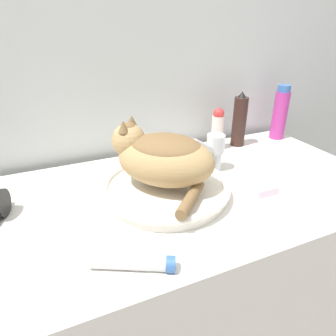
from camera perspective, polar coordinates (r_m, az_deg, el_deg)
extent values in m
cube|color=silver|center=(1.07, -6.75, 20.88)|extent=(8.00, 0.05, 2.40)
cube|color=white|center=(1.13, 1.55, -23.68)|extent=(1.24, 0.61, 0.86)
cylinder|color=white|center=(0.82, -0.43, -4.27)|extent=(0.33, 0.33, 0.03)
torus|color=white|center=(0.82, -0.43, -3.34)|extent=(0.35, 0.35, 0.02)
ellipsoid|color=tan|center=(0.78, -0.45, 1.53)|extent=(0.31, 0.31, 0.13)
ellipsoid|color=brown|center=(0.77, -0.46, 4.01)|extent=(0.24, 0.24, 0.06)
sphere|color=tan|center=(0.80, -7.49, 5.22)|extent=(0.09, 0.09, 0.09)
sphere|color=brown|center=(0.80, -7.59, 6.90)|extent=(0.05, 0.05, 0.05)
cone|color=brown|center=(0.81, -6.90, 8.92)|extent=(0.03, 0.03, 0.03)
cone|color=brown|center=(0.77, -8.51, 7.84)|extent=(0.03, 0.03, 0.03)
cylinder|color=brown|center=(0.72, 4.32, -5.82)|extent=(0.12, 0.12, 0.03)
cylinder|color=silver|center=(0.97, 8.82, 1.36)|extent=(0.04, 0.04, 0.06)
cylinder|color=silver|center=(0.90, 7.06, 3.91)|extent=(0.12, 0.07, 0.08)
cylinder|color=silver|center=(0.95, 9.06, 4.62)|extent=(0.06, 0.06, 0.06)
cylinder|color=#B2338C|center=(1.29, 20.49, 9.35)|extent=(0.06, 0.06, 0.19)
cylinder|color=#3866AD|center=(1.27, 21.26, 13.95)|extent=(0.05, 0.05, 0.03)
cylinder|color=#331E19|center=(1.17, 13.42, 8.54)|extent=(0.05, 0.05, 0.18)
cone|color=black|center=(1.14, 13.97, 13.47)|extent=(0.03, 0.03, 0.02)
cylinder|color=silver|center=(1.13, 9.35, 6.65)|extent=(0.04, 0.04, 0.13)
sphere|color=red|center=(1.10, 9.62, 10.22)|extent=(0.04, 0.04, 0.04)
cylinder|color=silver|center=(0.61, -7.65, -17.40)|extent=(0.15, 0.09, 0.03)
cylinder|color=#3866AD|center=(0.60, 0.55, -17.86)|extent=(0.03, 0.04, 0.03)
cube|color=silver|center=(0.88, 17.69, -3.91)|extent=(0.07, 0.05, 0.02)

